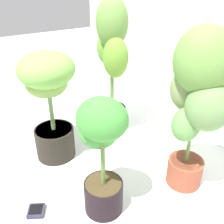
% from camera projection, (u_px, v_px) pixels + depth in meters
% --- Properties ---
extents(ground_plane, '(8.00, 8.00, 0.00)m').
position_uv_depth(ground_plane, '(94.00, 169.00, 1.59)').
color(ground_plane, silver).
rests_on(ground_plane, ground).
extents(potted_plant_back_right, '(0.41, 0.37, 0.87)m').
position_uv_depth(potted_plant_back_right, '(198.00, 94.00, 1.23)').
color(potted_plant_back_right, '#9A4A32').
rests_on(potted_plant_back_right, ground).
extents(potted_plant_front_right, '(0.35, 0.29, 0.62)m').
position_uv_depth(potted_plant_front_right, '(101.00, 148.00, 1.18)').
color(potted_plant_front_right, black).
rests_on(potted_plant_front_right, ground).
extents(potted_plant_front_left, '(0.49, 0.46, 0.69)m').
position_uv_depth(potted_plant_front_left, '(49.00, 95.00, 1.54)').
color(potted_plant_front_left, black).
rests_on(potted_plant_front_left, ground).
extents(potted_plant_back_left, '(0.36, 0.28, 0.94)m').
position_uv_depth(potted_plant_back_left, '(112.00, 59.00, 1.73)').
color(potted_plant_back_left, '#2A2423').
rests_on(potted_plant_back_left, ground).
extents(hygrometer_box, '(0.11, 0.11, 0.03)m').
position_uv_depth(hygrometer_box, '(36.00, 211.00, 1.30)').
color(hygrometer_box, '#302B43').
rests_on(hygrometer_box, ground).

